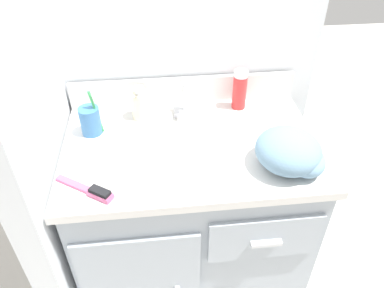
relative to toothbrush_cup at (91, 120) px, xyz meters
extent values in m
plane|color=beige|center=(0.34, -0.10, -0.84)|extent=(6.00, 6.00, 0.00)
cube|color=silver|center=(0.34, 0.23, 0.26)|extent=(1.05, 0.08, 2.20)
cube|color=silver|center=(-0.15, -0.10, 0.26)|extent=(0.08, 0.64, 2.20)
cube|color=#9EA8B2|center=(0.34, -0.10, -0.46)|extent=(0.84, 0.52, 0.76)
cube|color=#9EA8B2|center=(0.55, -0.37, -0.25)|extent=(0.37, 0.02, 0.18)
cube|color=silver|center=(0.55, -0.39, -0.25)|extent=(0.10, 0.02, 0.01)
cube|color=silver|center=(0.34, -0.10, -0.07)|extent=(0.87, 0.56, 0.03)
ellipsoid|color=beige|center=(0.34, -0.10, -0.15)|extent=(0.37, 0.31, 0.20)
cylinder|color=silver|center=(0.34, -0.10, -0.25)|extent=(0.03, 0.03, 0.01)
cube|color=silver|center=(0.34, 0.17, 0.00)|extent=(0.87, 0.02, 0.10)
cube|color=silver|center=(0.34, 0.09, -0.04)|extent=(0.09, 0.06, 0.02)
cylinder|color=silver|center=(0.34, 0.09, 0.01)|extent=(0.02, 0.02, 0.08)
cylinder|color=silver|center=(0.34, 0.06, 0.05)|extent=(0.02, 0.06, 0.02)
sphere|color=silver|center=(0.34, 0.10, 0.07)|extent=(0.03, 0.03, 0.03)
cylinder|color=teal|center=(0.00, 0.00, 0.00)|extent=(0.07, 0.07, 0.10)
cylinder|color=green|center=(0.02, 0.00, 0.03)|extent=(0.03, 0.01, 0.16)
cube|color=white|center=(0.04, 0.00, 0.11)|extent=(0.02, 0.02, 0.03)
cylinder|color=beige|center=(0.17, 0.08, 0.00)|extent=(0.07, 0.07, 0.10)
cylinder|color=silver|center=(0.17, 0.08, 0.06)|extent=(0.03, 0.03, 0.03)
cylinder|color=silver|center=(0.17, 0.06, 0.08)|extent=(0.01, 0.04, 0.01)
cylinder|color=red|center=(0.55, 0.11, 0.01)|extent=(0.05, 0.05, 0.13)
cylinder|color=white|center=(0.55, 0.11, 0.09)|extent=(0.05, 0.05, 0.02)
cube|color=#C1517F|center=(-0.03, -0.26, -0.05)|extent=(0.12, 0.09, 0.01)
cube|color=#C1517F|center=(0.05, -0.32, -0.04)|extent=(0.08, 0.07, 0.02)
cube|color=black|center=(0.05, -0.32, -0.03)|extent=(0.07, 0.06, 0.01)
ellipsoid|color=#6B8EA8|center=(0.62, -0.24, 0.01)|extent=(0.20, 0.21, 0.12)
ellipsoid|color=#7095B0|center=(0.67, -0.27, -0.01)|extent=(0.12, 0.15, 0.08)
camera|label=1|loc=(0.23, -1.10, 0.73)|focal=35.00mm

